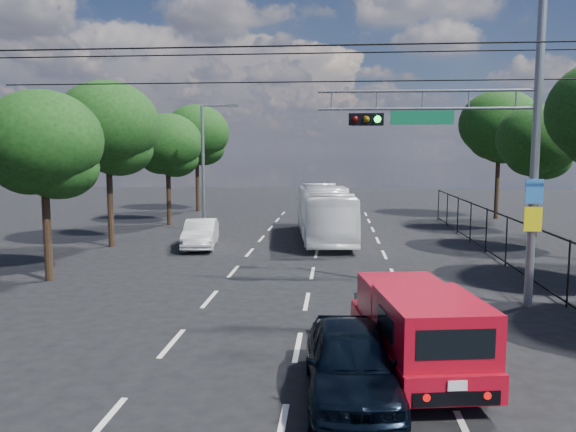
# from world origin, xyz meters

# --- Properties ---
(ground) EXTENTS (120.00, 120.00, 0.00)m
(ground) POSITION_xyz_m (0.00, 0.00, 0.00)
(ground) COLOR black
(ground) RESTS_ON ground
(lane_markings) EXTENTS (6.12, 38.00, 0.01)m
(lane_markings) POSITION_xyz_m (-0.00, 14.00, 0.01)
(lane_markings) COLOR beige
(lane_markings) RESTS_ON ground
(signal_mast) EXTENTS (6.43, 0.39, 9.50)m
(signal_mast) POSITION_xyz_m (5.28, 7.99, 5.24)
(signal_mast) COLOR slate
(signal_mast) RESTS_ON ground
(streetlight_left) EXTENTS (2.09, 0.22, 7.08)m
(streetlight_left) POSITION_xyz_m (-6.33, 22.00, 3.94)
(streetlight_left) COLOR slate
(streetlight_left) RESTS_ON ground
(utility_wires) EXTENTS (22.00, 5.04, 0.74)m
(utility_wires) POSITION_xyz_m (0.00, 8.83, 7.23)
(utility_wires) COLOR black
(utility_wires) RESTS_ON ground
(fence_right) EXTENTS (0.06, 34.03, 2.00)m
(fence_right) POSITION_xyz_m (7.60, 12.17, 1.03)
(fence_right) COLOR black
(fence_right) RESTS_ON ground
(tree_right_d) EXTENTS (4.32, 4.32, 7.02)m
(tree_right_d) POSITION_xyz_m (11.42, 22.02, 4.85)
(tree_right_d) COLOR black
(tree_right_d) RESTS_ON ground
(tree_right_e) EXTENTS (5.28, 5.28, 8.58)m
(tree_right_e) POSITION_xyz_m (11.62, 30.02, 5.94)
(tree_right_e) COLOR black
(tree_right_e) RESTS_ON ground
(tree_left_b) EXTENTS (4.08, 4.08, 6.63)m
(tree_left_b) POSITION_xyz_m (-9.18, 10.02, 4.58)
(tree_left_b) COLOR black
(tree_left_b) RESTS_ON ground
(tree_left_c) EXTENTS (4.80, 4.80, 7.80)m
(tree_left_c) POSITION_xyz_m (-9.78, 17.02, 5.40)
(tree_left_c) COLOR black
(tree_left_c) RESTS_ON ground
(tree_left_d) EXTENTS (4.20, 4.20, 6.83)m
(tree_left_d) POSITION_xyz_m (-9.38, 25.02, 4.72)
(tree_left_d) COLOR black
(tree_left_d) RESTS_ON ground
(tree_left_e) EXTENTS (4.92, 4.92, 7.99)m
(tree_left_e) POSITION_xyz_m (-9.58, 33.02, 5.53)
(tree_left_e) COLOR black
(tree_left_e) RESTS_ON ground
(red_pickup) EXTENTS (2.51, 5.10, 1.82)m
(red_pickup) POSITION_xyz_m (2.51, 2.69, 0.97)
(red_pickup) COLOR black
(red_pickup) RESTS_ON ground
(navy_hatchback) EXTENTS (1.89, 4.19, 1.40)m
(navy_hatchback) POSITION_xyz_m (1.15, 1.34, 0.70)
(navy_hatchback) COLOR black
(navy_hatchback) RESTS_ON ground
(white_bus) EXTENTS (3.36, 10.13, 2.77)m
(white_bus) POSITION_xyz_m (0.25, 20.24, 1.38)
(white_bus) COLOR white
(white_bus) RESTS_ON ground
(white_van) EXTENTS (1.93, 4.19, 1.33)m
(white_van) POSITION_xyz_m (-5.50, 17.11, 0.67)
(white_van) COLOR silver
(white_van) RESTS_ON ground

